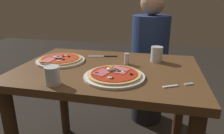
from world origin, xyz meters
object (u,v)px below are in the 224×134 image
dining_table (108,88)px  water_glass_near (52,77)px  water_glass_far (157,55)px  diner_person (149,63)px  salt_shaker (127,59)px  pizza_across_left (60,60)px  fork (176,86)px  knife (105,56)px  pizza_foreground (114,75)px

dining_table → water_glass_near: 0.39m
water_glass_far → diner_person: bearing=97.2°
water_glass_far → salt_shaker: (-0.18, -0.10, -0.01)m
pizza_across_left → diner_person: diner_person is taller
fork → diner_person: diner_person is taller
knife → salt_shaker: bearing=-36.5°
pizza_foreground → water_glass_far: (0.20, 0.33, 0.03)m
diner_person → pizza_foreground: bearing=80.6°
dining_table → pizza_across_left: bearing=171.8°
diner_person → water_glass_near: bearing=68.0°
water_glass_near → salt_shaker: water_glass_near is taller
pizza_foreground → diner_person: diner_person is taller
pizza_foreground → fork: size_ratio=2.14×
fork → knife: knife is taller
water_glass_far → salt_shaker: size_ratio=1.43×
pizza_foreground → water_glass_far: water_glass_far is taller
pizza_foreground → pizza_across_left: pizza_foreground is taller
dining_table → salt_shaker: salt_shaker is taller
fork → salt_shaker: salt_shaker is taller
fork → knife: (-0.45, 0.40, 0.00)m
dining_table → salt_shaker: bearing=42.7°
dining_table → fork: (0.37, -0.19, 0.14)m
dining_table → knife: knife is taller
knife → fork: bearing=-42.2°
dining_table → water_glass_far: water_glass_far is taller
fork → salt_shaker: 0.39m
knife → water_glass_far: bearing=-5.3°
water_glass_far → water_glass_near: bearing=-134.0°
pizza_across_left → water_glass_far: size_ratio=3.17×
dining_table → salt_shaker: 0.21m
dining_table → knife: 0.27m
knife → dining_table: bearing=-70.7°
diner_person → knife: bearing=58.9°
pizza_across_left → water_glass_near: (0.13, -0.34, 0.03)m
salt_shaker → diner_person: size_ratio=0.06×
dining_table → diner_person: diner_person is taller
knife → salt_shaker: 0.22m
water_glass_near → knife: 0.52m
fork → salt_shaker: bearing=134.7°
salt_shaker → diner_person: diner_person is taller
dining_table → fork: 0.44m
fork → pizza_across_left: bearing=161.3°
salt_shaker → water_glass_near: bearing=-126.7°
dining_table → diner_person: bearing=73.2°
pizza_foreground → salt_shaker: (0.03, 0.23, 0.02)m
water_glass_near → salt_shaker: 0.48m
diner_person → dining_table: bearing=73.2°
dining_table → pizza_foreground: pizza_foreground is taller
water_glass_near → diner_person: bearing=68.0°
dining_table → knife: (-0.08, 0.22, 0.14)m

